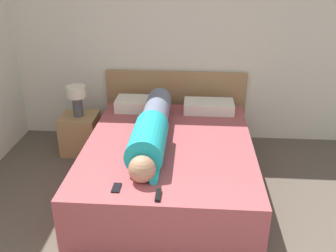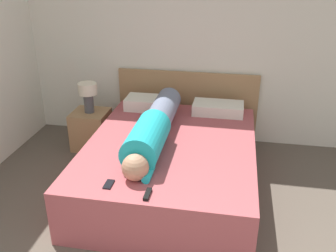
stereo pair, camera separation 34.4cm
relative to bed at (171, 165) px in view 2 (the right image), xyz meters
name	(u,v)px [view 2 (the right image)]	position (x,y,z in m)	size (l,w,h in m)	color
wall_back	(201,38)	(0.14, 1.25, 1.04)	(5.53, 0.06, 2.60)	silver
bed	(171,165)	(0.00, 0.00, 0.00)	(1.64, 2.08, 0.51)	#A84C51
headboard	(187,106)	(0.00, 1.18, 0.19)	(1.76, 0.04, 0.89)	#A37A51
nightstand	(91,130)	(-1.12, 0.70, -0.02)	(0.43, 0.40, 0.47)	#A37A51
table_lamp	(88,93)	(-1.12, 0.70, 0.45)	(0.22, 0.22, 0.36)	#4C4C51
person_lying	(154,128)	(-0.17, -0.02, 0.40)	(0.33, 1.68, 0.33)	tan
pillow_near_headboard	(152,103)	(-0.38, 0.84, 0.32)	(0.61, 0.32, 0.14)	silver
pillow_second	(218,108)	(0.41, 0.84, 0.32)	(0.58, 0.32, 0.12)	silver
tv_remote	(148,194)	(-0.02, -0.91, 0.27)	(0.04, 0.15, 0.02)	black
cell_phone	(109,184)	(-0.36, -0.83, 0.26)	(0.06, 0.13, 0.01)	black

